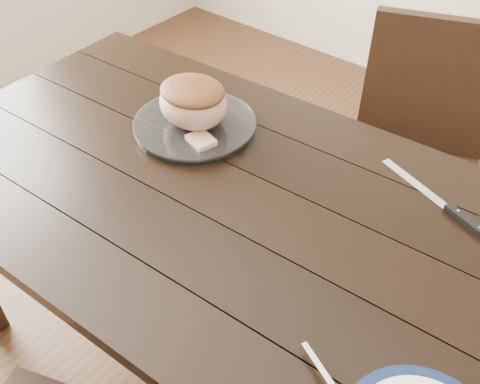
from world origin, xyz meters
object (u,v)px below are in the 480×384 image
Objects in this scene: chair_far at (416,151)px; carving_knife at (454,211)px; serving_platter at (195,126)px; dining_table at (220,217)px; roast_joint at (193,104)px.

chair_far reaches higher than carving_knife.
carving_knife is at bearing 98.19° from chair_far.
chair_far is 2.90× the size of serving_platter.
dining_table is 5.14× the size of serving_platter.
chair_far is 3.01× the size of carving_knife.
chair_far reaches higher than roast_joint.
chair_far reaches higher than dining_table.
carving_knife is at bearing 10.70° from serving_platter.
roast_joint is 0.69m from carving_knife.
roast_joint is (-0.42, -0.59, 0.30)m from chair_far.
roast_joint is 0.61× the size of carving_knife.
serving_platter is at bearing -150.07° from carving_knife.
roast_joint is at bearing 145.84° from dining_table.
chair_far is at bearing 138.24° from carving_knife.
serving_platter is 0.69m from carving_knife.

